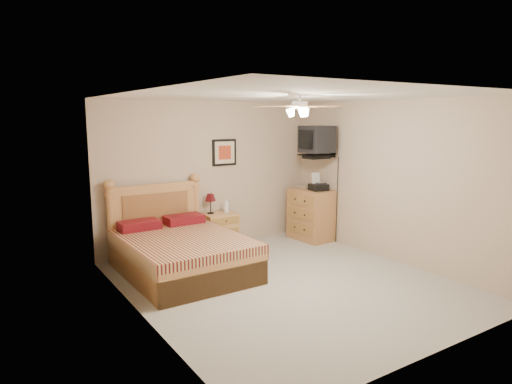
% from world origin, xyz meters
% --- Properties ---
extents(floor, '(4.50, 4.50, 0.00)m').
position_xyz_m(floor, '(0.00, 0.00, 0.00)').
color(floor, '#A09C91').
rests_on(floor, ground).
extents(ceiling, '(4.00, 4.50, 0.04)m').
position_xyz_m(ceiling, '(0.00, 0.00, 2.50)').
color(ceiling, white).
rests_on(ceiling, ground).
extents(wall_back, '(4.00, 0.04, 2.50)m').
position_xyz_m(wall_back, '(0.00, 2.25, 1.25)').
color(wall_back, tan).
rests_on(wall_back, ground).
extents(wall_front, '(4.00, 0.04, 2.50)m').
position_xyz_m(wall_front, '(0.00, -2.25, 1.25)').
color(wall_front, tan).
rests_on(wall_front, ground).
extents(wall_left, '(0.04, 4.50, 2.50)m').
position_xyz_m(wall_left, '(-2.00, 0.00, 1.25)').
color(wall_left, tan).
rests_on(wall_left, ground).
extents(wall_right, '(0.04, 4.50, 2.50)m').
position_xyz_m(wall_right, '(2.00, 0.00, 1.25)').
color(wall_right, tan).
rests_on(wall_right, ground).
extents(bed, '(1.57, 2.05, 1.31)m').
position_xyz_m(bed, '(-1.03, 1.12, 0.66)').
color(bed, '#BD743F').
rests_on(bed, ground).
extents(nightstand, '(0.57, 0.44, 0.60)m').
position_xyz_m(nightstand, '(0.05, 2.00, 0.30)').
color(nightstand, '#B67A4B').
rests_on(nightstand, ground).
extents(table_lamp, '(0.23, 0.23, 0.34)m').
position_xyz_m(table_lamp, '(-0.09, 2.09, 0.77)').
color(table_lamp, '#541015').
rests_on(table_lamp, nightstand).
extents(lotion_bottle, '(0.13, 0.13, 0.25)m').
position_xyz_m(lotion_bottle, '(0.17, 2.00, 0.73)').
color(lotion_bottle, white).
rests_on(lotion_bottle, nightstand).
extents(framed_picture, '(0.46, 0.04, 0.46)m').
position_xyz_m(framed_picture, '(0.27, 2.23, 1.62)').
color(framed_picture, black).
rests_on(framed_picture, wall_back).
extents(dresser, '(0.59, 0.82, 0.93)m').
position_xyz_m(dresser, '(1.73, 1.59, 0.46)').
color(dresser, '#A46B33').
rests_on(dresser, ground).
extents(fax_machine, '(0.34, 0.35, 0.31)m').
position_xyz_m(fax_machine, '(1.75, 1.45, 1.08)').
color(fax_machine, black).
rests_on(fax_machine, dresser).
extents(magazine_lower, '(0.20, 0.26, 0.02)m').
position_xyz_m(magazine_lower, '(1.65, 1.89, 0.94)').
color(magazine_lower, beige).
rests_on(magazine_lower, dresser).
extents(magazine_upper, '(0.22, 0.29, 0.02)m').
position_xyz_m(magazine_upper, '(1.67, 1.92, 0.96)').
color(magazine_upper, tan).
rests_on(magazine_upper, magazine_lower).
extents(wall_tv, '(0.56, 0.46, 0.58)m').
position_xyz_m(wall_tv, '(1.75, 1.34, 1.81)').
color(wall_tv, black).
rests_on(wall_tv, wall_right).
extents(ceiling_fan, '(1.14, 1.14, 0.28)m').
position_xyz_m(ceiling_fan, '(0.00, -0.20, 2.36)').
color(ceiling_fan, silver).
rests_on(ceiling_fan, ceiling).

